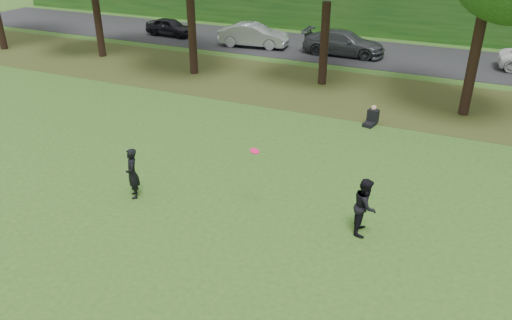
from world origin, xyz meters
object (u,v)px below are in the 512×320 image
Objects in this scene: frisbee at (255,151)px; player_left at (132,173)px; seated_person at (372,118)px; player_right at (365,206)px.

player_left is at bearing -168.14° from frisbee.
player_right is at bearing -66.32° from seated_person.
frisbee is (3.78, 0.79, 1.16)m from player_left.
seated_person is at bearing 108.47° from player_left.
player_right is (6.98, 1.05, 0.01)m from player_left.
frisbee reaches higher than player_right.
player_left is 4.33× the size of frisbee.
player_right is 8.02m from seated_person.
player_left is 1.97× the size of seated_person.
player_right reaches higher than player_left.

